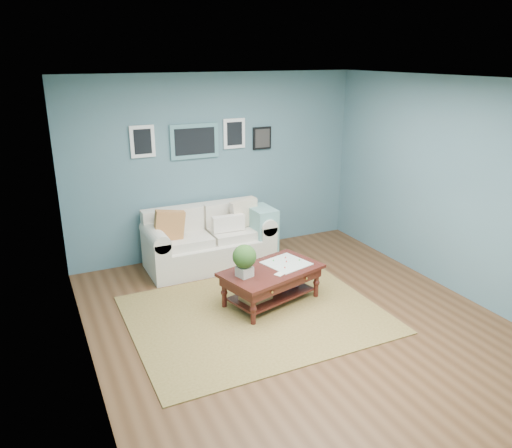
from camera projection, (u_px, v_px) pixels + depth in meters
room_shell at (298, 209)px, 5.36m from camera, size 5.00×5.02×2.70m
area_rug at (256, 314)px, 5.93m from camera, size 2.89×2.31×0.01m
loveseat at (214, 239)px, 7.26m from camera, size 1.85×0.84×0.95m
coffee_table at (267, 276)px, 6.08m from camera, size 1.35×1.00×0.85m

